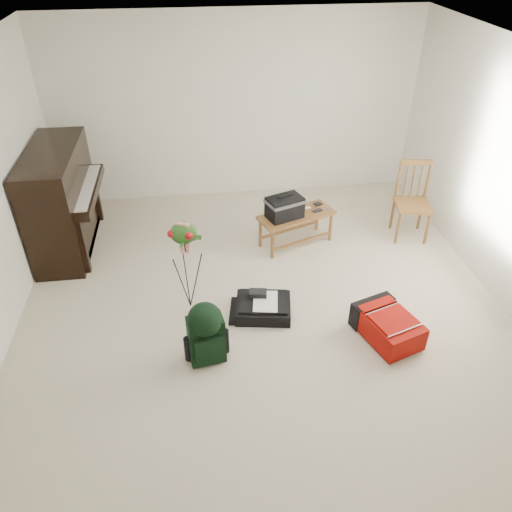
{
  "coord_description": "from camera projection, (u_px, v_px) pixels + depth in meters",
  "views": [
    {
      "loc": [
        -0.6,
        -3.88,
        3.46
      ],
      "look_at": [
        -0.03,
        0.35,
        0.49
      ],
      "focal_mm": 35.0,
      "sensor_mm": 36.0,
      "label": 1
    }
  ],
  "objects": [
    {
      "name": "dining_chair",
      "position": [
        412.0,
        202.0,
        6.19
      ],
      "size": [
        0.48,
        0.48,
        0.97
      ],
      "rotation": [
        0.0,
        0.0,
        -0.17
      ],
      "color": "brown",
      "rests_on": "floor"
    },
    {
      "name": "wall_back",
      "position": [
        235.0,
        109.0,
        6.72
      ],
      "size": [
        5.0,
        0.04,
        2.5
      ],
      "primitive_type": "cube",
      "color": "white",
      "rests_on": "floor"
    },
    {
      "name": "floor",
      "position": [
        264.0,
        313.0,
        5.2
      ],
      "size": [
        5.0,
        5.5,
        0.01
      ],
      "primitive_type": "cube",
      "color": "beige",
      "rests_on": "ground"
    },
    {
      "name": "ceiling",
      "position": [
        267.0,
        64.0,
        3.77
      ],
      "size": [
        5.0,
        5.5,
        0.01
      ],
      "primitive_type": "cube",
      "color": "white",
      "rests_on": "wall_back"
    },
    {
      "name": "bench",
      "position": [
        287.0,
        208.0,
        6.0
      ],
      "size": [
        1.0,
        0.68,
        0.72
      ],
      "rotation": [
        0.0,
        0.0,
        0.36
      ],
      "color": "brown",
      "rests_on": "floor"
    },
    {
      "name": "flower_stand",
      "position": [
        187.0,
        266.0,
        5.0
      ],
      "size": [
        0.41,
        0.41,
        1.06
      ],
      "rotation": [
        0.0,
        0.0,
        -0.3
      ],
      "color": "black",
      "rests_on": "floor"
    },
    {
      "name": "piano",
      "position": [
        63.0,
        202.0,
        5.92
      ],
      "size": [
        0.71,
        1.5,
        1.25
      ],
      "color": "black",
      "rests_on": "floor"
    },
    {
      "name": "green_backpack",
      "position": [
        206.0,
        331.0,
        4.47
      ],
      "size": [
        0.35,
        0.32,
        0.64
      ],
      "rotation": [
        0.0,
        0.0,
        0.17
      ],
      "color": "black",
      "rests_on": "floor"
    },
    {
      "name": "black_duffel",
      "position": [
        263.0,
        307.0,
        5.15
      ],
      "size": [
        0.62,
        0.53,
        0.23
      ],
      "rotation": [
        0.0,
        0.0,
        -0.17
      ],
      "color": "black",
      "rests_on": "floor"
    },
    {
      "name": "red_suitcase",
      "position": [
        386.0,
        323.0,
        4.86
      ],
      "size": [
        0.61,
        0.76,
        0.28
      ],
      "rotation": [
        0.0,
        0.0,
        0.33
      ],
      "color": "#A70D07",
      "rests_on": "floor"
    }
  ]
}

